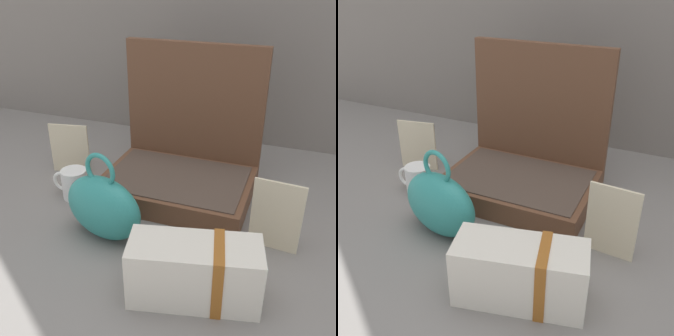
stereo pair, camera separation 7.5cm
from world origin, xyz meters
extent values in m
plane|color=slate|center=(0.00, 0.00, 0.00)|extent=(6.00, 6.00, 0.00)
cube|color=brown|center=(-0.04, 0.10, 0.03)|extent=(0.41, 0.28, 0.06)
cube|color=#4C3D33|center=(-0.04, 0.10, 0.06)|extent=(0.38, 0.25, 0.00)
cube|color=brown|center=(-0.04, 0.25, 0.20)|extent=(0.41, 0.02, 0.40)
ellipsoid|color=teal|center=(-0.14, -0.13, 0.08)|extent=(0.22, 0.14, 0.16)
torus|color=teal|center=(-0.14, -0.13, 0.18)|extent=(0.08, 0.03, 0.08)
cube|color=silver|center=(0.12, -0.25, 0.06)|extent=(0.27, 0.16, 0.13)
cube|color=#99561E|center=(0.16, -0.24, 0.06)|extent=(0.04, 0.11, 0.13)
cylinder|color=white|center=(-0.30, 0.00, 0.04)|extent=(0.07, 0.07, 0.08)
torus|color=white|center=(-0.35, 0.00, 0.04)|extent=(0.06, 0.01, 0.06)
cube|color=beige|center=(0.25, -0.04, 0.09)|extent=(0.11, 0.02, 0.17)
cube|color=beige|center=(-0.40, 0.13, 0.08)|extent=(0.12, 0.03, 0.16)
camera|label=1|loc=(0.27, -0.80, 0.59)|focal=41.90mm
camera|label=2|loc=(0.34, -0.77, 0.59)|focal=41.90mm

